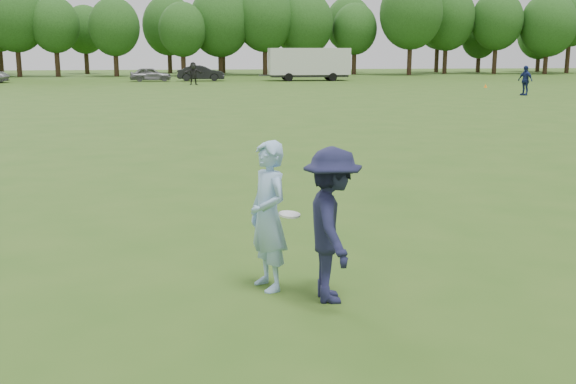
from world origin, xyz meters
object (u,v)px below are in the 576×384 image
object	(u,v)px
player_far_d	(193,73)
field_cone	(486,86)
player_far_b	(525,80)
thrower	(268,216)
car_f	(201,73)
cargo_trailer	(309,63)
car_e	(150,74)
defender	(332,225)

from	to	relation	value
player_far_d	field_cone	bearing A→B (deg)	-24.79
player_far_b	thrower	bearing A→B (deg)	-52.82
car_f	cargo_trailer	distance (m)	10.76
player_far_d	cargo_trailer	bearing A→B (deg)	24.04
player_far_b	car_f	distance (m)	32.68
thrower	cargo_trailer	world-z (taller)	cargo_trailer
thrower	car_e	bearing A→B (deg)	163.36
player_far_d	field_cone	world-z (taller)	player_far_d
car_e	field_cone	size ratio (longest dim) A/B	13.27
thrower	car_f	distance (m)	59.77
player_far_d	car_e	size ratio (longest dim) A/B	0.50
player_far_d	car_e	xyz separation A→B (m)	(-4.13, 7.29, -0.31)
car_f	player_far_b	bearing A→B (deg)	-135.66
player_far_d	defender	bearing A→B (deg)	-94.77
player_far_d	car_f	world-z (taller)	player_far_d
car_f	player_far_d	bearing A→B (deg)	177.64
car_e	cargo_trailer	xyz separation A→B (m)	(15.59, -0.56, 1.10)
thrower	field_cone	distance (m)	49.97
car_f	field_cone	bearing A→B (deg)	-120.33
car_e	cargo_trailer	distance (m)	15.64
car_f	field_cone	world-z (taller)	car_f
thrower	defender	size ratio (longest dim) A/B	1.01
defender	car_e	size ratio (longest dim) A/B	0.48
player_far_b	car_f	bearing A→B (deg)	-160.67
defender	cargo_trailer	size ratio (longest dim) A/B	0.21
player_far_b	field_cone	size ratio (longest dim) A/B	6.63
player_far_d	car_e	bearing A→B (deg)	113.16
defender	player_far_b	size ratio (longest dim) A/B	0.95
thrower	player_far_d	bearing A→B (deg)	159.51
player_far_b	field_cone	xyz separation A→B (m)	(1.46, 9.42, -0.84)
field_cone	car_f	bearing A→B (deg)	146.10
car_e	car_f	xyz separation A→B (m)	(4.91, 0.18, 0.08)
defender	car_f	distance (m)	60.29
car_e	field_cone	world-z (taller)	car_e
player_far_d	car_e	distance (m)	8.38
defender	cargo_trailer	world-z (taller)	cargo_trailer
player_far_b	defender	bearing A→B (deg)	-51.60
defender	field_cone	world-z (taller)	defender
player_far_d	field_cone	xyz separation A→B (m)	(23.58, -7.85, -0.84)
thrower	cargo_trailer	distance (m)	59.99
player_far_b	player_far_d	xyz separation A→B (m)	(-22.12, 17.27, -0.00)
thrower	cargo_trailer	xyz separation A→B (m)	(10.70, 59.03, 0.82)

